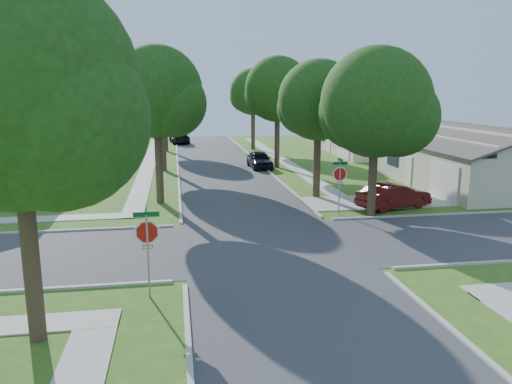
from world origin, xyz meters
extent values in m
plane|color=#2E5B19|center=(0.00, 0.00, 0.00)|extent=(100.00, 100.00, 0.00)
cube|color=#333335|center=(0.00, 0.00, 0.00)|extent=(7.00, 100.00, 0.02)
cube|color=#9E9B91|center=(6.10, 26.00, 0.02)|extent=(1.20, 40.00, 0.04)
cube|color=#9E9B91|center=(-6.10, 26.00, 0.02)|extent=(1.20, 40.00, 0.04)
cube|color=#9E9B91|center=(7.90, 7.10, 0.03)|extent=(8.80, 3.60, 0.05)
cube|color=gray|center=(-4.70, -4.70, 1.35)|extent=(0.06, 0.06, 2.70)
cylinder|color=white|center=(-4.70, -4.70, 2.15)|extent=(1.05, 0.02, 1.05)
cylinder|color=#B7130C|center=(-4.70, -4.70, 2.15)|extent=(0.90, 0.03, 0.90)
cube|color=#B7130C|center=(-4.70, -4.70, 1.68)|extent=(0.34, 0.03, 0.12)
cube|color=white|center=(-4.70, -4.70, 1.68)|extent=(0.30, 0.03, 0.08)
cube|color=#0C5426|center=(-4.70, -4.70, 2.72)|extent=(0.80, 0.02, 0.16)
cube|color=#0C5426|center=(-4.70, -4.70, 2.90)|extent=(0.02, 0.80, 0.16)
cube|color=gray|center=(4.70, 4.70, 1.35)|extent=(0.06, 0.06, 2.70)
cylinder|color=white|center=(4.70, 4.70, 2.15)|extent=(1.05, 0.02, 1.05)
cylinder|color=#B7130C|center=(4.70, 4.70, 2.15)|extent=(0.90, 0.03, 0.90)
cube|color=#B7130C|center=(4.70, 4.70, 1.68)|extent=(0.34, 0.03, 0.12)
cube|color=white|center=(4.70, 4.70, 1.68)|extent=(0.30, 0.03, 0.08)
cube|color=#0C5426|center=(4.70, 4.70, 2.72)|extent=(0.80, 0.02, 0.16)
cube|color=#0C5426|center=(4.70, 4.70, 2.90)|extent=(0.02, 0.80, 0.16)
cylinder|color=#38281C|center=(4.70, 9.00, 1.98)|extent=(0.44, 0.44, 3.95)
sphere|color=#1B3B0E|center=(4.70, 9.00, 5.88)|extent=(4.80, 4.80, 4.80)
sphere|color=#1B3B0E|center=(5.54, 8.52, 5.28)|extent=(3.46, 3.46, 3.46)
sphere|color=#1B3B0E|center=(3.98, 9.60, 5.40)|extent=(3.26, 3.26, 3.26)
cylinder|color=#38281C|center=(4.70, 21.00, 2.15)|extent=(0.44, 0.44, 4.30)
sphere|color=#1B3B0E|center=(4.70, 21.00, 6.51)|extent=(5.40, 5.40, 5.40)
sphere|color=#1B3B0E|center=(5.65, 20.46, 5.84)|extent=(3.89, 3.89, 3.89)
sphere|color=#1B3B0E|center=(3.89, 21.68, 5.97)|extent=(3.67, 3.67, 3.67)
cylinder|color=#38281C|center=(4.70, 34.00, 2.10)|extent=(0.44, 0.44, 4.20)
sphere|color=#1B3B0E|center=(4.70, 34.00, 6.22)|extent=(5.00, 5.00, 5.00)
sphere|color=#1B3B0E|center=(5.58, 33.50, 5.60)|extent=(3.60, 3.60, 3.60)
sphere|color=#1B3B0E|center=(3.95, 34.62, 5.72)|extent=(3.40, 3.40, 3.40)
cylinder|color=#38281C|center=(-4.70, 9.00, 2.12)|extent=(0.44, 0.44, 4.25)
sphere|color=#1B3B0E|center=(-4.70, 9.00, 6.37)|extent=(5.20, 5.20, 5.20)
sphere|color=#1B3B0E|center=(-3.79, 8.48, 5.72)|extent=(3.74, 3.74, 3.74)
sphere|color=#1B3B0E|center=(-5.48, 9.65, 5.85)|extent=(3.54, 3.54, 3.54)
cylinder|color=#38281C|center=(-4.70, 21.00, 2.22)|extent=(0.44, 0.44, 4.44)
sphere|color=#1B3B0E|center=(-4.70, 21.00, 6.76)|extent=(5.60, 5.60, 5.60)
sphere|color=#1B3B0E|center=(-3.72, 20.44, 6.06)|extent=(4.03, 4.03, 4.03)
sphere|color=#1B3B0E|center=(-5.54, 21.70, 6.20)|extent=(3.81, 3.81, 3.81)
cylinder|color=#38281C|center=(-4.70, 34.00, 1.95)|extent=(0.44, 0.44, 3.90)
sphere|color=#1B3B0E|center=(-4.70, 34.00, 5.74)|extent=(4.60, 4.60, 4.60)
sphere|color=#1B3B0E|center=(-3.90, 33.54, 5.16)|extent=(3.31, 3.31, 3.31)
sphere|color=#1B3B0E|center=(-5.39, 34.58, 5.28)|extent=(3.13, 3.13, 3.13)
cylinder|color=#38281C|center=(-7.50, -7.00, 2.02)|extent=(0.44, 0.44, 4.04)
sphere|color=#1B3B0E|center=(-7.50, -7.00, 6.55)|extent=(6.00, 6.00, 6.00)
sphere|color=#1B3B0E|center=(-6.45, -7.60, 5.80)|extent=(4.32, 4.32, 4.32)
cylinder|color=#38281C|center=(6.30, 4.20, 1.77)|extent=(0.44, 0.44, 3.54)
sphere|color=#1B3B0E|center=(6.30, 4.20, 5.86)|extent=(5.60, 5.60, 5.60)
sphere|color=#1B3B0E|center=(7.28, 3.64, 5.16)|extent=(4.03, 4.03, 4.03)
sphere|color=#1B3B0E|center=(5.46, 4.90, 5.30)|extent=(3.81, 3.81, 3.81)
cube|color=#BAAF93|center=(16.00, 11.00, 1.40)|extent=(8.00, 13.00, 2.80)
cube|color=#413D38|center=(18.00, 11.00, 3.45)|extent=(4.42, 13.60, 1.56)
cube|color=#413D38|center=(14.00, 11.00, 3.45)|extent=(4.42, 13.60, 1.56)
cube|color=silver|center=(11.97, 7.10, 1.10)|extent=(0.06, 3.20, 2.20)
cube|color=silver|center=(11.97, 11.65, 1.00)|extent=(0.06, 0.90, 2.00)
cube|color=#1E2633|center=(11.97, 14.25, 1.55)|extent=(0.06, 1.80, 1.10)
cube|color=#BAAF93|center=(16.00, 29.00, 1.40)|extent=(8.00, 13.00, 2.80)
cube|color=#413D38|center=(18.00, 29.00, 3.45)|extent=(4.42, 13.60, 1.56)
cube|color=#413D38|center=(14.00, 29.00, 3.45)|extent=(4.42, 13.60, 1.56)
cube|color=silver|center=(11.97, 25.10, 1.10)|extent=(0.06, 3.20, 2.20)
cube|color=silver|center=(11.97, 29.65, 1.00)|extent=(0.06, 0.90, 2.00)
cube|color=#1E2633|center=(11.97, 32.25, 1.55)|extent=(0.06, 1.80, 1.10)
cube|color=#413D38|center=(-14.00, 15.00, 3.45)|extent=(4.42, 13.60, 1.56)
cube|color=silver|center=(-11.97, 11.10, 1.10)|extent=(0.06, 3.20, 2.20)
cube|color=silver|center=(-11.97, 15.65, 1.00)|extent=(0.06, 0.90, 2.00)
cube|color=#1E2633|center=(-11.97, 18.25, 1.55)|extent=(0.06, 1.80, 1.10)
cube|color=#BAAF93|center=(-16.00, 32.00, 1.40)|extent=(8.00, 13.00, 2.80)
cube|color=#413D38|center=(-14.00, 32.00, 3.45)|extent=(4.42, 13.60, 1.56)
cube|color=#413D38|center=(-18.00, 32.00, 3.45)|extent=(4.42, 13.60, 1.56)
cube|color=silver|center=(-11.97, 28.10, 1.10)|extent=(0.06, 3.20, 2.20)
cube|color=silver|center=(-11.97, 32.65, 1.00)|extent=(0.06, 0.90, 2.00)
cube|color=#1E2633|center=(-11.97, 35.25, 1.55)|extent=(0.06, 1.80, 1.10)
imported|color=#521310|center=(8.13, 5.50, 0.71)|extent=(4.54, 2.70, 1.41)
imported|color=black|center=(3.20, 20.89, 0.71)|extent=(1.89, 4.27, 1.43)
imported|color=black|center=(-3.20, 41.80, 0.75)|extent=(2.69, 5.41, 1.51)
camera|label=1|loc=(-3.75, -19.93, 6.51)|focal=35.00mm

